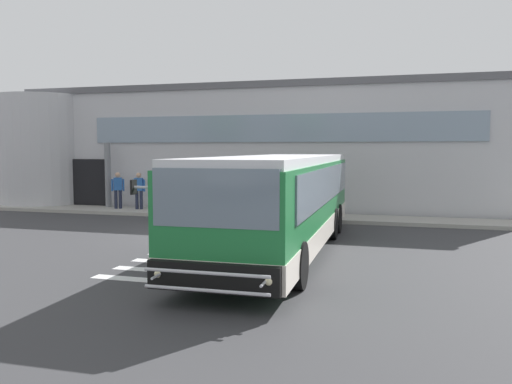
% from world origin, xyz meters
% --- Properties ---
extents(ground_plane, '(80.00, 90.00, 0.02)m').
position_xyz_m(ground_plane, '(0.00, 0.00, -0.01)').
color(ground_plane, '#353538').
rests_on(ground_plane, ground).
extents(bay_paint_stripes, '(4.40, 3.96, 0.01)m').
position_xyz_m(bay_paint_stripes, '(2.00, -4.20, 0.00)').
color(bay_paint_stripes, silver).
rests_on(bay_paint_stripes, ground).
extents(terminal_building, '(25.32, 13.80, 5.89)m').
position_xyz_m(terminal_building, '(-0.69, 11.66, 2.94)').
color(terminal_building, '#B7B7BC').
rests_on(terminal_building, ground).
extents(boarding_curb, '(27.52, 2.00, 0.15)m').
position_xyz_m(boarding_curb, '(0.00, 4.80, 0.07)').
color(boarding_curb, '#9E9B93').
rests_on(boarding_curb, ground).
extents(entry_support_column, '(0.28, 0.28, 3.05)m').
position_xyz_m(entry_support_column, '(-6.90, 5.40, 1.67)').
color(entry_support_column, slate).
rests_on(entry_support_column, boarding_curb).
extents(bus_main_foreground, '(3.02, 11.70, 2.70)m').
position_xyz_m(bus_main_foreground, '(3.24, -2.09, 1.33)').
color(bus_main_foreground, '#1E7238').
rests_on(bus_main_foreground, ground).
extents(passenger_near_column, '(0.53, 0.49, 1.68)m').
position_xyz_m(passenger_near_column, '(-6.12, 4.95, 1.11)').
color(passenger_near_column, '#1E2338').
rests_on(passenger_near_column, boarding_curb).
extents(passenger_by_doorway, '(0.58, 0.30, 1.68)m').
position_xyz_m(passenger_by_doorway, '(-5.05, 4.96, 1.08)').
color(passenger_by_doorway, '#1E2338').
rests_on(passenger_by_doorway, boarding_curb).
extents(safety_bollard_yellow, '(0.18, 0.18, 0.90)m').
position_xyz_m(safety_bollard_yellow, '(-0.74, 3.60, 0.45)').
color(safety_bollard_yellow, yellow).
rests_on(safety_bollard_yellow, ground).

